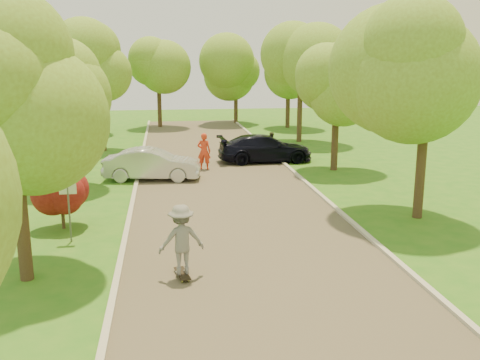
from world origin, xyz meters
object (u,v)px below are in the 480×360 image
longboard (182,274)px  skateboarder (181,239)px  street_sign (68,196)px  dark_sedan (265,148)px  person_striped (204,151)px  silver_sedan (152,164)px  person_olive (271,144)px

longboard → skateboarder: skateboarder is taller
street_sign → skateboarder: (3.53, -3.47, -0.46)m
longboard → skateboarder: size_ratio=0.53×
dark_sedan → person_striped: size_ratio=2.73×
silver_sedan → longboard: (1.03, -12.44, -0.67)m
person_striped → silver_sedan: bearing=52.0°
street_sign → person_olive: size_ratio=1.44×
silver_sedan → skateboarder: 12.49m
longboard → dark_sedan: bearing=-119.2°
person_striped → person_olive: size_ratio=1.33×
street_sign → skateboarder: size_ratio=1.11×
street_sign → person_olive: street_sign is taller
street_sign → longboard: size_ratio=2.10×
dark_sedan → longboard: bearing=159.4°
dark_sedan → skateboarder: skateboarder is taller
dark_sedan → skateboarder: 17.15m
silver_sedan → street_sign: bearing=171.8°
silver_sedan → dark_sedan: size_ratio=0.87×
dark_sedan → skateboarder: (-5.39, -16.27, 0.31)m
person_olive → person_striped: bearing=32.1°
silver_sedan → dark_sedan: 7.48m
silver_sedan → skateboarder: (1.03, -12.44, 0.32)m
dark_sedan → person_striped: (-3.68, -1.72, 0.21)m
skateboarder → person_olive: bearing=-119.6°
dark_sedan → longboard: (-5.39, -16.27, -0.68)m
dark_sedan → street_sign: bearing=142.9°
skateboarder → person_striped: size_ratio=0.98×
street_sign → skateboarder: 4.97m
longboard → skateboarder: bearing=180.0°
dark_sedan → longboard: dark_sedan is taller
silver_sedan → dark_sedan: (6.42, 3.83, 0.01)m
dark_sedan → longboard: 17.16m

